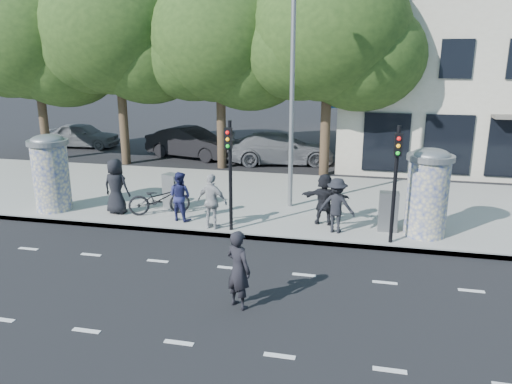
% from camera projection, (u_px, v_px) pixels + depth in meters
% --- Properties ---
extents(ground, '(120.00, 120.00, 0.00)m').
position_uv_depth(ground, '(213.00, 292.00, 11.81)').
color(ground, black).
rests_on(ground, ground).
extents(sidewalk, '(40.00, 8.00, 0.15)m').
position_uv_depth(sidewalk, '(272.00, 200.00, 18.84)').
color(sidewalk, gray).
rests_on(sidewalk, ground).
extents(curb, '(40.00, 0.10, 0.16)m').
position_uv_depth(curb, '(248.00, 237.00, 15.13)').
color(curb, slate).
rests_on(curb, ground).
extents(lane_dash_near, '(32.00, 0.12, 0.01)m').
position_uv_depth(lane_dash_near, '(179.00, 343.00, 9.75)').
color(lane_dash_near, silver).
rests_on(lane_dash_near, ground).
extents(lane_dash_far, '(32.00, 0.12, 0.01)m').
position_uv_depth(lane_dash_far, '(229.00, 268.00, 13.13)').
color(lane_dash_far, silver).
rests_on(lane_dash_far, ground).
extents(ad_column_left, '(1.36, 1.36, 2.65)m').
position_uv_depth(ad_column_left, '(51.00, 171.00, 17.14)').
color(ad_column_left, beige).
rests_on(ad_column_left, sidewalk).
extents(ad_column_right, '(1.36, 1.36, 2.65)m').
position_uv_depth(ad_column_right, '(428.00, 190.00, 14.71)').
color(ad_column_right, beige).
rests_on(ad_column_right, sidewalk).
extents(traffic_pole_near, '(0.22, 0.31, 3.40)m').
position_uv_depth(traffic_pole_near, '(230.00, 165.00, 14.90)').
color(traffic_pole_near, black).
rests_on(traffic_pole_near, sidewalk).
extents(traffic_pole_far, '(0.22, 0.31, 3.40)m').
position_uv_depth(traffic_pole_far, '(396.00, 173.00, 13.88)').
color(traffic_pole_far, black).
rests_on(traffic_pole_far, sidewalk).
extents(street_lamp, '(0.25, 0.93, 8.00)m').
position_uv_depth(street_lamp, '(292.00, 73.00, 16.57)').
color(street_lamp, slate).
rests_on(street_lamp, sidewalk).
extents(tree_far_left, '(7.20, 7.20, 9.26)m').
position_uv_depth(tree_far_left, '(34.00, 37.00, 24.61)').
color(tree_far_left, '#38281C').
rests_on(tree_far_left, ground).
extents(tree_mid_left, '(7.20, 7.20, 9.57)m').
position_uv_depth(tree_mid_left, '(117.00, 29.00, 23.58)').
color(tree_mid_left, '#38281C').
rests_on(tree_mid_left, ground).
extents(tree_near_left, '(6.80, 6.80, 8.97)m').
position_uv_depth(tree_near_left, '(220.00, 39.00, 22.83)').
color(tree_near_left, '#38281C').
rests_on(tree_near_left, ground).
extents(tree_center, '(7.00, 7.00, 9.30)m').
position_uv_depth(tree_center, '(329.00, 32.00, 21.33)').
color(tree_center, '#38281C').
rests_on(tree_center, ground).
extents(ped_a, '(0.98, 0.70, 1.89)m').
position_uv_depth(ped_a, '(116.00, 186.00, 16.85)').
color(ped_a, black).
rests_on(ped_a, sidewalk).
extents(ped_c, '(0.93, 0.81, 1.62)m').
position_uv_depth(ped_c, '(180.00, 196.00, 16.22)').
color(ped_c, navy).
rests_on(ped_c, sidewalk).
extents(ped_d, '(1.17, 0.77, 1.69)m').
position_uv_depth(ped_d, '(337.00, 205.00, 15.10)').
color(ped_d, black).
rests_on(ped_d, sidewalk).
extents(ped_e, '(1.12, 0.78, 1.74)m').
position_uv_depth(ped_e, '(212.00, 202.00, 15.40)').
color(ped_e, '#A6A6A9').
rests_on(ped_e, sidewalk).
extents(ped_f, '(1.58, 0.67, 1.66)m').
position_uv_depth(ped_f, '(324.00, 199.00, 15.82)').
color(ped_f, black).
rests_on(ped_f, sidewalk).
extents(man_road, '(0.78, 0.71, 1.80)m').
position_uv_depth(man_road, '(238.00, 269.00, 10.90)').
color(man_road, black).
rests_on(man_road, ground).
extents(bicycle, '(1.53, 2.16, 1.08)m').
position_uv_depth(bicycle, '(159.00, 199.00, 16.85)').
color(bicycle, black).
rests_on(bicycle, sidewalk).
extents(cabinet_left, '(0.72, 0.64, 1.25)m').
position_uv_depth(cabinet_left, '(173.00, 191.00, 17.44)').
color(cabinet_left, gray).
rests_on(cabinet_left, sidewalk).
extents(cabinet_right, '(0.58, 0.42, 1.22)m').
position_uv_depth(cabinet_right, '(388.00, 211.00, 15.31)').
color(cabinet_right, slate).
rests_on(cabinet_right, sidewalk).
extents(car_left, '(1.90, 4.33, 1.45)m').
position_uv_depth(car_left, '(83.00, 135.00, 29.49)').
color(car_left, slate).
rests_on(car_left, ground).
extents(car_mid, '(2.86, 5.17, 1.61)m').
position_uv_depth(car_mid, '(191.00, 143.00, 26.57)').
color(car_mid, black).
rests_on(car_mid, ground).
extents(car_right, '(3.36, 5.74, 1.56)m').
position_uv_depth(car_right, '(280.00, 148.00, 25.18)').
color(car_right, slate).
rests_on(car_right, ground).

